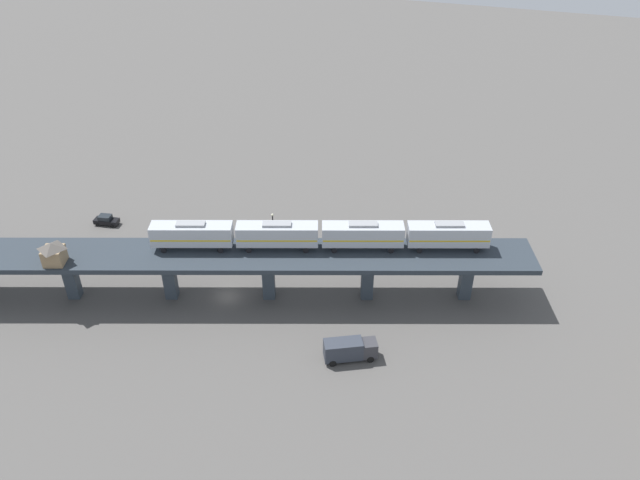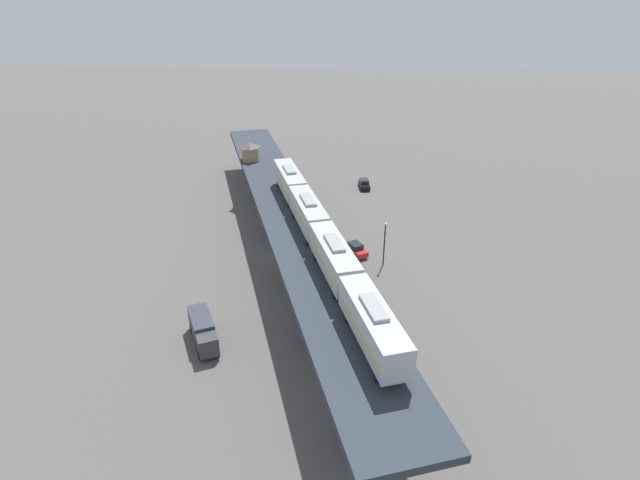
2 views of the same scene
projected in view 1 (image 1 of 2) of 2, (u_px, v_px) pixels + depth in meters
The scene contains 8 objects.
ground_plane at pixel (228, 296), 96.45m from camera, with size 400.00×400.00×0.00m, color #514F4C.
elevated_viaduct at pixel (223, 260), 92.60m from camera, with size 37.24×89.89×8.05m.
subway_train at pixel (320, 234), 91.69m from camera, with size 18.50×48.10×4.45m.
signal_hut at pixel (53, 253), 89.01m from camera, with size 4.08×4.08×3.40m.
street_car_black at pixel (106, 220), 113.15m from camera, with size 2.49×4.63×1.89m.
street_car_red at pixel (248, 253), 104.37m from camera, with size 3.92×4.67×1.89m.
delivery_truck at pixel (349, 349), 84.20m from camera, with size 5.22×7.45×3.20m.
street_lamp at pixel (273, 228), 105.05m from camera, with size 0.44×0.44×6.94m.
Camera 1 is at (66.72, 37.68, 60.93)m, focal length 35.00 mm.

